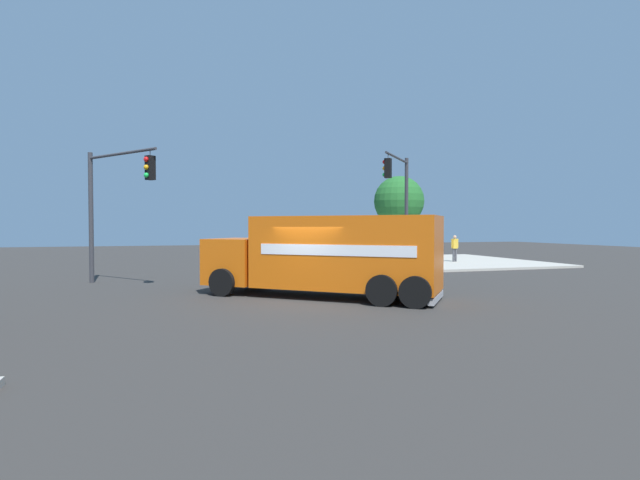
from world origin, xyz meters
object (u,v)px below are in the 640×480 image
(shade_tree_near, at_px, (399,201))
(pedestrian_near_corner, at_px, (424,247))
(delivery_truck, at_px, (327,255))
(pedestrian_crossing, at_px, (455,246))
(traffic_light_secondary, at_px, (110,195))
(traffic_light_primary, at_px, (400,195))

(shade_tree_near, bearing_deg, pedestrian_near_corner, 88.28)
(delivery_truck, bearing_deg, pedestrian_crossing, -137.59)
(traffic_light_secondary, relative_size, shade_tree_near, 0.92)
(shade_tree_near, bearing_deg, traffic_light_primary, 63.80)
(pedestrian_near_corner, bearing_deg, shade_tree_near, -91.72)
(traffic_light_primary, distance_m, shade_tree_near, 11.92)
(traffic_light_primary, relative_size, shade_tree_near, 0.98)
(traffic_light_primary, height_order, pedestrian_crossing, traffic_light_primary)
(traffic_light_secondary, height_order, pedestrian_near_corner, traffic_light_secondary)
(traffic_light_secondary, bearing_deg, pedestrian_crossing, -164.17)
(traffic_light_primary, xyz_separation_m, pedestrian_near_corner, (-5.14, -6.53, -3.12))
(pedestrian_crossing, bearing_deg, delivery_truck, 42.41)
(shade_tree_near, bearing_deg, delivery_truck, 56.52)
(pedestrian_near_corner, bearing_deg, traffic_light_secondary, 21.12)
(pedestrian_crossing, bearing_deg, traffic_light_primary, 37.00)
(traffic_light_primary, relative_size, pedestrian_near_corner, 3.77)
(delivery_truck, relative_size, traffic_light_primary, 1.33)
(traffic_light_primary, relative_size, traffic_light_secondary, 1.07)
(pedestrian_crossing, distance_m, shade_tree_near, 6.76)
(delivery_truck, relative_size, pedestrian_near_corner, 5.00)
(pedestrian_crossing, height_order, shade_tree_near, shade_tree_near)
(pedestrian_crossing, relative_size, shade_tree_near, 0.28)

